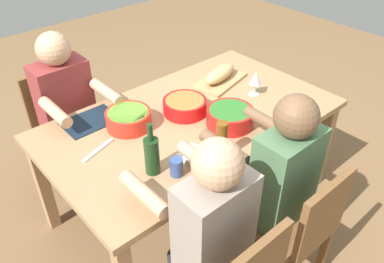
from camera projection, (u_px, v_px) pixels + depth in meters
The scene contains 20 objects.
ground_plane at pixel (192, 202), 2.81m from camera, with size 8.00×8.00×0.00m, color brown.
dining_table at pixel (192, 127), 2.42m from camera, with size 1.79×1.05×0.74m.
chair_far_left at pixel (62, 123), 2.78m from camera, with size 0.40×0.40×0.85m.
diner_far_left at pixel (69, 107), 2.54m from camera, with size 0.41×0.53×1.20m.
diner_near_left at pixel (208, 227), 1.73m from camera, with size 0.41×0.53×1.20m.
chair_near_center at pixel (300, 226), 2.01m from camera, with size 0.40×0.40×0.85m.
diner_near_center at pixel (277, 177), 1.99m from camera, with size 0.41×0.53×1.20m.
serving_bowl_greens at pixel (230, 116), 2.27m from camera, with size 0.28×0.28×0.10m.
serving_bowl_fruit at pixel (185, 105), 2.38m from camera, with size 0.27×0.27×0.09m.
serving_bowl_salad at pixel (128, 118), 2.26m from camera, with size 0.27×0.27×0.10m.
cutting_board at pixel (220, 81), 2.72m from camera, with size 0.40×0.22×0.02m, color tan.
bread_loaf at pixel (220, 74), 2.69m from camera, with size 0.32×0.11×0.09m, color tan.
wine_bottle at pixel (152, 155), 1.90m from camera, with size 0.08×0.08×0.29m.
beer_bottle at pixel (222, 141), 1.99m from camera, with size 0.06×0.06×0.22m, color brown.
wine_glass at pixel (255, 79), 2.52m from camera, with size 0.08×0.08×0.17m.
placemat_far_left at pixel (90, 121), 2.33m from camera, with size 0.32×0.23×0.01m, color #142333.
cup_near_left at pixel (177, 167), 1.92m from camera, with size 0.07×0.07×0.10m, color #334C8C.
fork_near_left at pixel (142, 198), 1.81m from camera, with size 0.02×0.17×0.01m, color silver.
carving_knife at pixel (98, 150), 2.10m from camera, with size 0.23×0.02×0.01m, color silver.
napkin_stack at pixel (194, 155), 2.05m from camera, with size 0.14×0.14×0.02m, color white.
Camera 1 is at (-1.31, -1.48, 2.06)m, focal length 36.32 mm.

